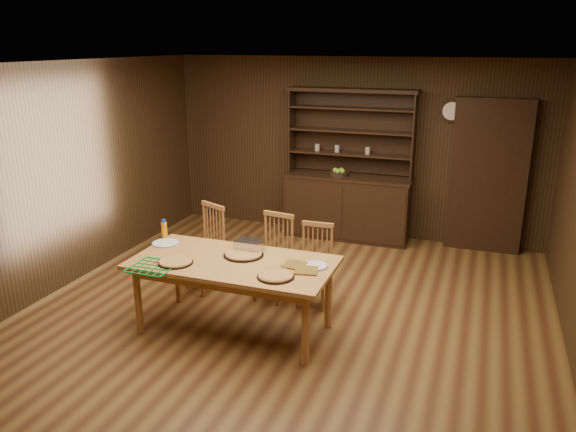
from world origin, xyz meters
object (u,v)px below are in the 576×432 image
at_px(china_hutch, 348,199).
at_px(chair_right, 315,262).
at_px(dining_table, 233,268).
at_px(juice_bottle, 164,230).
at_px(chair_center, 275,254).
at_px(chair_left, 208,244).

xyz_separation_m(china_hutch, chair_right, (0.20, -2.27, -0.11)).
bearing_deg(dining_table, chair_right, 56.63).
bearing_deg(chair_right, juice_bottle, -162.72).
xyz_separation_m(dining_table, chair_center, (0.10, 0.88, -0.16)).
height_order(china_hutch, chair_right, china_hutch).
relative_size(chair_left, chair_center, 1.04).
height_order(dining_table, chair_right, chair_right).
distance_m(china_hutch, dining_table, 3.16).
relative_size(chair_right, juice_bottle, 4.29).
bearing_deg(dining_table, china_hutch, 83.12).
xyz_separation_m(dining_table, chair_left, (-0.73, 0.85, -0.14)).
bearing_deg(chair_center, chair_left, -168.84).
distance_m(dining_table, chair_right, 1.06).
bearing_deg(chair_right, chair_center, 178.24).
xyz_separation_m(china_hutch, chair_center, (-0.28, -2.26, -0.08)).
bearing_deg(chair_left, chair_center, 26.70).
height_order(china_hutch, dining_table, china_hutch).
bearing_deg(dining_table, chair_left, 130.44).
bearing_deg(juice_bottle, china_hutch, 64.11).
relative_size(dining_table, chair_center, 2.03).
xyz_separation_m(dining_table, chair_right, (0.58, 0.87, -0.19)).
distance_m(chair_left, juice_bottle, 0.65).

